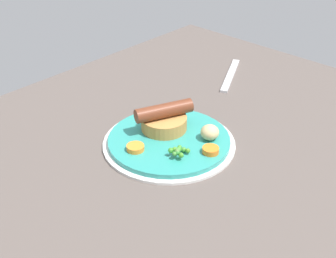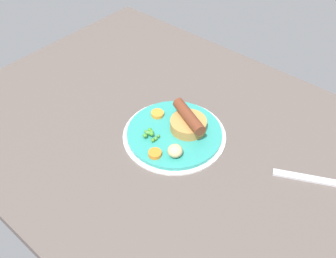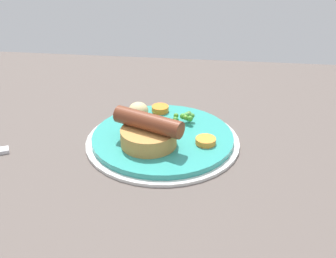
# 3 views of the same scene
# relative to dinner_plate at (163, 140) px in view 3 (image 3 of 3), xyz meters

# --- Properties ---
(dining_table) EXTENTS (1.10, 0.80, 0.03)m
(dining_table) POSITION_rel_dinner_plate_xyz_m (-0.02, 0.01, -0.02)
(dining_table) COLOR #564C47
(dining_table) RESTS_ON ground
(dinner_plate) EXTENTS (0.25, 0.25, 0.01)m
(dinner_plate) POSITION_rel_dinner_plate_xyz_m (0.00, 0.00, 0.00)
(dinner_plate) COLOR silver
(dinner_plate) RESTS_ON dining_table
(sausage_pudding) EXTENTS (0.11, 0.09, 0.05)m
(sausage_pudding) POSITION_rel_dinner_plate_xyz_m (0.02, 0.03, 0.03)
(sausage_pudding) COLOR #BC8442
(sausage_pudding) RESTS_ON dinner_plate
(pea_pile) EXTENTS (0.04, 0.03, 0.02)m
(pea_pile) POSITION_rel_dinner_plate_xyz_m (-0.03, -0.05, 0.02)
(pea_pile) COLOR #438A36
(pea_pile) RESTS_ON dinner_plate
(potato_chunk_0) EXTENTS (0.05, 0.05, 0.03)m
(potato_chunk_0) POSITION_rel_dinner_plate_xyz_m (0.05, -0.06, 0.02)
(potato_chunk_0) COLOR #CCB77F
(potato_chunk_0) RESTS_ON dinner_plate
(carrot_slice_0) EXTENTS (0.04, 0.04, 0.01)m
(carrot_slice_0) POSITION_rel_dinner_plate_xyz_m (-0.07, 0.02, 0.01)
(carrot_slice_0) COLOR orange
(carrot_slice_0) RESTS_ON dinner_plate
(carrot_slice_4) EXTENTS (0.04, 0.04, 0.01)m
(carrot_slice_4) POSITION_rel_dinner_plate_xyz_m (0.02, -0.09, 0.01)
(carrot_slice_4) COLOR orange
(carrot_slice_4) RESTS_ON dinner_plate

